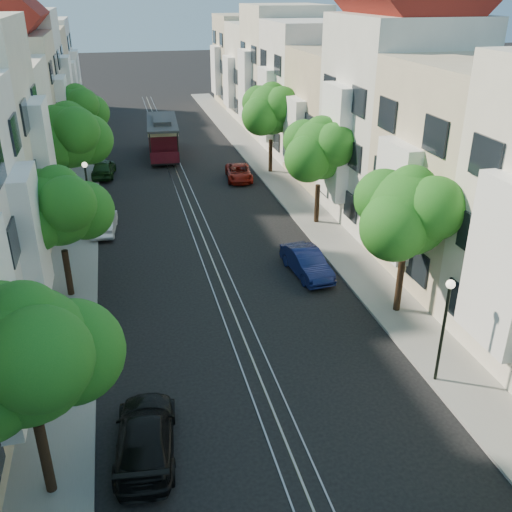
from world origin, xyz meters
TOP-DOWN VIEW (x-y plane):
  - ground at (0.00, 28.00)m, footprint 200.00×200.00m
  - sidewalk_east at (7.25, 28.00)m, footprint 2.50×80.00m
  - sidewalk_west at (-7.25, 28.00)m, footprint 2.50×80.00m
  - rail_left at (-0.55, 28.00)m, footprint 0.06×80.00m
  - rail_slot at (0.00, 28.00)m, footprint 0.06×80.00m
  - rail_right at (0.55, 28.00)m, footprint 0.06×80.00m
  - lane_line at (0.00, 28.00)m, footprint 0.08×80.00m
  - townhouses_east at (11.87, 27.91)m, footprint 7.75×72.00m
  - tree_e_b at (7.26, 8.98)m, footprint 4.93×4.08m
  - tree_e_c at (7.26, 19.98)m, footprint 4.84×3.99m
  - tree_e_d at (7.26, 30.98)m, footprint 5.01×4.16m
  - tree_w_a at (-7.14, 1.98)m, footprint 4.93×4.08m
  - tree_w_b at (-7.14, 13.98)m, footprint 4.72×3.87m
  - tree_w_c at (-7.14, 24.98)m, footprint 5.13×4.28m
  - tree_w_d at (-7.14, 35.98)m, footprint 4.84×3.99m
  - lamp_east at (6.30, 4.00)m, footprint 0.32×0.32m
  - lamp_west at (-6.30, 22.00)m, footprint 0.32×0.32m
  - cable_car at (-0.50, 38.02)m, footprint 3.02×8.17m
  - parked_car_e_mid at (4.40, 13.50)m, footprint 1.81×4.17m
  - parked_car_e_far at (4.40, 29.82)m, footprint 2.29×4.19m
  - parked_car_w_near at (-4.40, 2.95)m, footprint 2.31×4.71m
  - parked_car_w_mid at (-5.60, 21.69)m, footprint 1.63×3.85m
  - parked_car_w_far at (-5.60, 33.11)m, footprint 2.03×4.16m

SIDE VIEW (x-z plane):
  - ground at x=0.00m, z-range 0.00..0.00m
  - lane_line at x=0.00m, z-range 0.00..0.01m
  - rail_left at x=-0.55m, z-range 0.00..0.02m
  - rail_slot at x=0.00m, z-range 0.00..0.02m
  - rail_right at x=0.55m, z-range 0.00..0.02m
  - sidewalk_east at x=7.25m, z-range 0.00..0.12m
  - sidewalk_west at x=-7.25m, z-range 0.00..0.12m
  - parked_car_e_far at x=4.40m, z-range 0.00..1.11m
  - parked_car_w_mid at x=-5.60m, z-range 0.00..1.24m
  - parked_car_w_near at x=-4.40m, z-range 0.00..1.32m
  - parked_car_e_mid at x=4.40m, z-range 0.00..1.33m
  - parked_car_w_far at x=-5.60m, z-range 0.00..1.37m
  - cable_car at x=-0.50m, z-range 0.28..3.37m
  - lamp_east at x=6.30m, z-range 0.77..4.93m
  - lamp_west at x=-6.30m, z-range 0.77..4.93m
  - tree_w_b at x=-7.14m, z-range 1.26..7.53m
  - tree_e_c at x=7.26m, z-range 1.34..7.86m
  - tree_w_d at x=-7.14m, z-range 1.34..7.86m
  - tree_e_b at x=7.26m, z-range 1.39..8.07m
  - tree_w_a at x=-7.14m, z-range 1.39..8.07m
  - tree_e_d at x=7.26m, z-range 1.44..8.29m
  - tree_w_c at x=-7.14m, z-range 1.52..8.62m
  - townhouses_east at x=11.87m, z-range -0.82..11.18m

